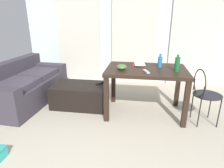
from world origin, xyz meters
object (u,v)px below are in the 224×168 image
bowl (122,67)px  tv_remote_primary (100,83)px  book_stack (139,64)px  tv_remote_on_table (146,71)px  coffee_table (80,95)px  wire_chair (203,90)px  bottle_near (177,64)px  couch (25,86)px  bottle_far (160,62)px  craft_table (146,75)px

bowl → tv_remote_primary: (-0.42, 0.34, -0.40)m
book_stack → tv_remote_on_table: book_stack is taller
bowl → coffee_table: bearing=163.2°
wire_chair → bottle_near: bottle_near is taller
wire_chair → book_stack: bearing=156.0°
couch → coffee_table: 1.07m
coffee_table → bottle_far: bearing=0.7°
couch → tv_remote_primary: bearing=3.9°
wire_chair → book_stack: 1.07m
couch → bottle_far: bearing=0.0°
bowl → tv_remote_on_table: (0.37, -0.07, -0.03)m
couch → tv_remote_primary: (1.40, 0.10, 0.10)m
bottle_near → tv_remote_primary: bottle_near is taller
tv_remote_on_table → bottle_far: bearing=36.2°
coffee_table → tv_remote_on_table: size_ratio=5.22×
coffee_table → tv_remote_primary: tv_remote_primary is taller
couch → bottle_near: 2.71m
craft_table → tv_remote_primary: 0.87m
wire_chair → couch: bearing=174.1°
wire_chair → book_stack: (-0.95, 0.42, 0.26)m
wire_chair → bottle_near: size_ratio=3.33×
coffee_table → bottle_near: bearing=-7.5°
couch → craft_table: size_ratio=1.41×
craft_table → bowl: 0.42m
coffee_table → craft_table: (1.14, -0.11, 0.46)m
craft_table → couch: bearing=176.8°
couch → bottle_far: bottle_far is taller
coffee_table → bottle_near: 1.73m
book_stack → tv_remote_on_table: size_ratio=1.72×
wire_chair → tv_remote_primary: 1.68m
wire_chair → tv_remote_primary: wire_chair is taller
coffee_table → bowl: (0.76, -0.23, 0.61)m
coffee_table → bottle_near: bottle_near is taller
coffee_table → tv_remote_on_table: 1.31m
coffee_table → wire_chair: 2.01m
tv_remote_primary → book_stack: bearing=31.5°
bottle_near → couch: bearing=175.2°
bottle_far → bowl: size_ratio=1.40×
bottle_near → bottle_far: (-0.23, 0.22, -0.02)m
wire_chair → tv_remote_on_table: size_ratio=4.63×
craft_table → wire_chair: (0.83, -0.19, -0.14)m
couch → coffee_table: size_ratio=1.85×
coffee_table → couch: bearing=179.2°
bottle_near → tv_remote_primary: 1.36m
craft_table → coffee_table: bearing=174.6°
bottle_far → tv_remote_on_table: bearing=-124.1°
craft_table → book_stack: 0.29m
coffee_table → bottle_far: bottle_far is taller
wire_chair → tv_remote_on_table: bearing=-179.9°
craft_table → wire_chair: bearing=-13.1°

